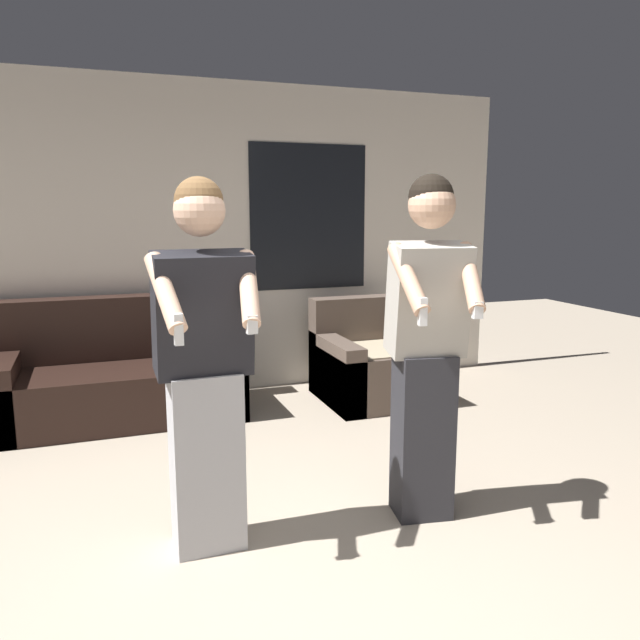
% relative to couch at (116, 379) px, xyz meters
% --- Properties ---
extents(ground_plane, '(14.00, 14.00, 0.00)m').
position_rel_couch_xyz_m(ground_plane, '(0.63, -2.84, -0.31)').
color(ground_plane, tan).
extents(wall_back, '(6.03, 0.07, 2.70)m').
position_rel_couch_xyz_m(wall_back, '(0.65, 0.45, 1.04)').
color(wall_back, silver).
rests_on(wall_back, ground_plane).
extents(couch, '(1.91, 0.87, 0.93)m').
position_rel_couch_xyz_m(couch, '(0.00, 0.00, 0.00)').
color(couch, black).
rests_on(couch, ground_plane).
extents(armchair, '(0.83, 0.89, 0.85)m').
position_rel_couch_xyz_m(armchair, '(2.07, -0.25, -0.02)').
color(armchair, brown).
rests_on(armchair, ground_plane).
extents(person_left, '(0.50, 0.48, 1.77)m').
position_rel_couch_xyz_m(person_left, '(0.35, -2.18, 0.60)').
color(person_left, '#B2B2B7').
rests_on(person_left, ground_plane).
extents(person_right, '(0.45, 0.53, 1.80)m').
position_rel_couch_xyz_m(person_right, '(1.48, -2.25, 0.63)').
color(person_right, '#28282D').
rests_on(person_right, ground_plane).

